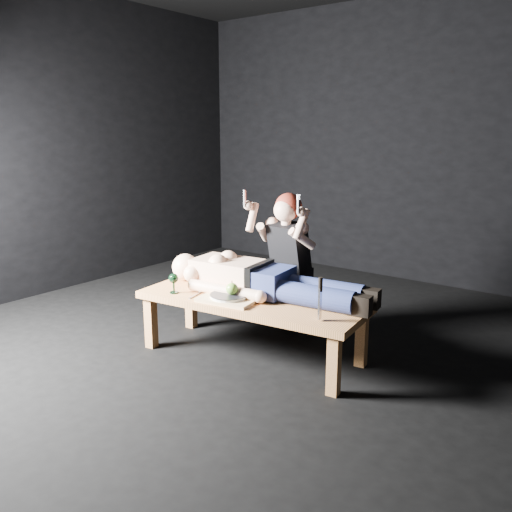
# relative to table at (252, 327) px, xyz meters

# --- Properties ---
(ground) EXTENTS (5.00, 5.00, 0.00)m
(ground) POSITION_rel_table_xyz_m (-0.15, 0.22, -0.23)
(ground) COLOR black
(ground) RESTS_ON ground
(back_wall) EXTENTS (5.00, 0.00, 5.00)m
(back_wall) POSITION_rel_table_xyz_m (-0.15, 2.72, 1.27)
(back_wall) COLOR black
(back_wall) RESTS_ON ground
(table) EXTENTS (1.73, 0.81, 0.45)m
(table) POSITION_rel_table_xyz_m (0.00, 0.00, 0.00)
(table) COLOR #CC864A
(table) RESTS_ON ground
(lying_man) EXTENTS (1.79, 0.72, 0.27)m
(lying_man) POSITION_rel_table_xyz_m (0.04, 0.12, 0.36)
(lying_man) COLOR beige
(lying_man) RESTS_ON table
(kneeling_woman) EXTENTS (0.68, 0.75, 1.19)m
(kneeling_woman) POSITION_rel_table_xyz_m (-0.03, 0.60, 0.37)
(kneeling_woman) COLOR black
(kneeling_woman) RESTS_ON ground
(serving_tray) EXTENTS (0.44, 0.35, 0.02)m
(serving_tray) POSITION_rel_table_xyz_m (-0.09, -0.15, 0.24)
(serving_tray) COLOR tan
(serving_tray) RESTS_ON table
(plate) EXTENTS (0.31, 0.31, 0.02)m
(plate) POSITION_rel_table_xyz_m (-0.09, -0.15, 0.26)
(plate) COLOR white
(plate) RESTS_ON serving_tray
(apple) EXTENTS (0.09, 0.09, 0.09)m
(apple) POSITION_rel_table_xyz_m (-0.07, -0.14, 0.31)
(apple) COLOR #598F29
(apple) RESTS_ON plate
(goblet) EXTENTS (0.08, 0.08, 0.15)m
(goblet) POSITION_rel_table_xyz_m (-0.53, -0.26, 0.30)
(goblet) COLOR black
(goblet) RESTS_ON table
(fork_flat) EXTENTS (0.06, 0.18, 0.01)m
(fork_flat) POSITION_rel_table_xyz_m (-0.36, -0.21, 0.23)
(fork_flat) COLOR #B2B2B7
(fork_flat) RESTS_ON table
(knife_flat) EXTENTS (0.04, 0.18, 0.01)m
(knife_flat) POSITION_rel_table_xyz_m (0.10, -0.17, 0.23)
(knife_flat) COLOR #B2B2B7
(knife_flat) RESTS_ON table
(spoon_flat) EXTENTS (0.13, 0.14, 0.01)m
(spoon_flat) POSITION_rel_table_xyz_m (-0.00, -0.12, 0.23)
(spoon_flat) COLOR #B2B2B7
(spoon_flat) RESTS_ON table
(carving_knife) EXTENTS (0.04, 0.04, 0.28)m
(carving_knife) POSITION_rel_table_xyz_m (0.63, -0.12, 0.37)
(carving_knife) COLOR #B2B2B7
(carving_knife) RESTS_ON table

